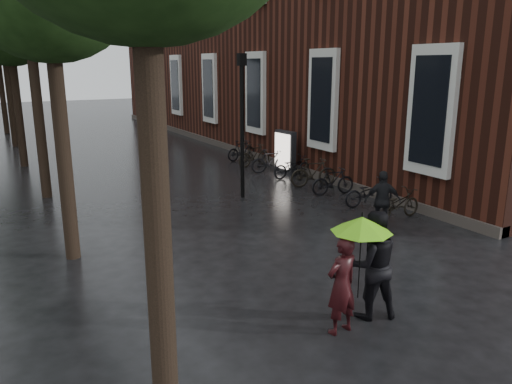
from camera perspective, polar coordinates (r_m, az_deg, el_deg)
ground at (r=8.30m, az=21.08°, el=-17.60°), size 120.00×120.00×0.00m
brick_building at (r=28.77m, az=5.12°, el=17.81°), size 10.20×33.20×12.00m
street_trees at (r=20.38m, az=-25.92°, el=18.90°), size 4.33×34.03×8.91m
person_burgundy at (r=8.24m, az=9.76°, el=-10.46°), size 0.64×0.46×1.65m
person_black at (r=8.80m, az=13.11°, el=-8.07°), size 1.12×0.99×1.91m
lime_umbrella at (r=8.16m, az=12.00°, el=-3.65°), size 1.00×1.00×1.49m
pedestrian_walking at (r=13.44m, az=14.26°, el=-0.99°), size 1.00×0.83×1.59m
parked_bicycles at (r=18.32m, az=5.52°, el=2.38°), size 1.98×10.72×1.04m
ad_lightbox at (r=19.99m, az=3.32°, el=4.58°), size 0.26×1.13×1.71m
lamp_post at (r=15.97m, az=-1.60°, el=9.10°), size 0.24×0.24×4.59m
cycle_sign at (r=22.71m, az=-23.75°, el=6.86°), size 0.14×0.48×2.65m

